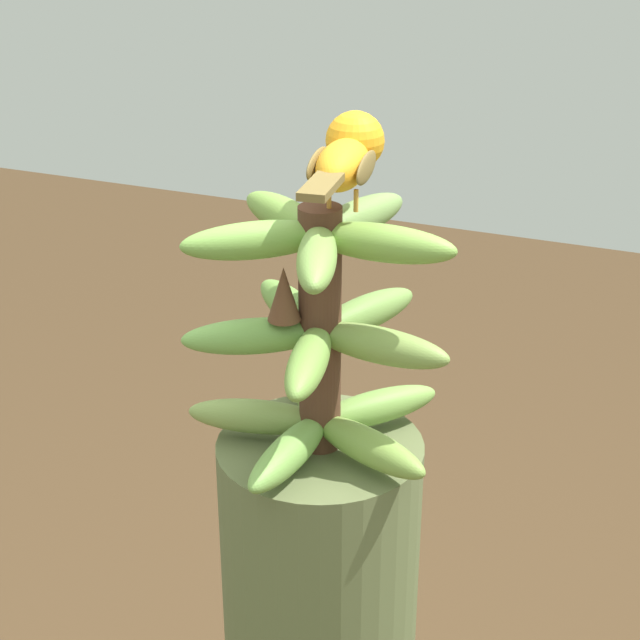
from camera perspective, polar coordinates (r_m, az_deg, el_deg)
banana_bunch at (r=1.11m, az=-0.03°, el=-0.64°), size 0.30×0.31×0.29m
perched_bird at (r=1.05m, az=1.61°, el=9.31°), size 0.23×0.07×0.09m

